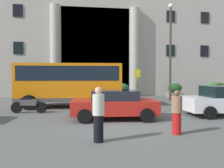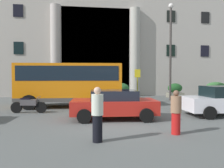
{
  "view_description": "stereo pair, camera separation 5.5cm",
  "coord_description": "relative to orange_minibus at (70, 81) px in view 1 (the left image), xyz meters",
  "views": [
    {
      "loc": [
        -1.49,
        -9.11,
        1.98
      ],
      "look_at": [
        0.64,
        6.95,
        1.44
      ],
      "focal_mm": 35.15,
      "sensor_mm": 36.0,
      "label": 1
    },
    {
      "loc": [
        -1.44,
        -9.12,
        1.98
      ],
      "look_at": [
        0.64,
        6.95,
        1.44
      ],
      "focal_mm": 35.15,
      "sensor_mm": 36.0,
      "label": 2
    }
  ],
  "objects": [
    {
      "name": "bus_stop_sign",
      "position": [
        4.88,
        1.42,
        -0.1
      ],
      "size": [
        0.44,
        0.08,
        2.53
      ],
      "color": "olive",
      "rests_on": "ground_plane"
    },
    {
      "name": "pedestrian_woman_with_bag",
      "position": [
        4.01,
        -7.5,
        -0.92
      ],
      "size": [
        0.36,
        0.36,
        1.52
      ],
      "rotation": [
        0.0,
        0.0,
        4.68
      ],
      "color": "red",
      "rests_on": "ground_plane"
    },
    {
      "name": "hedge_planter_west",
      "position": [
        -3.19,
        5.01,
        -1.01
      ],
      "size": [
        2.12,
        0.99,
        1.37
      ],
      "color": "slate",
      "rests_on": "ground_plane"
    },
    {
      "name": "lamppost_plaza_centre",
      "position": [
        8.04,
        2.87,
        2.97
      ],
      "size": [
        0.4,
        0.4,
        8.03
      ],
      "color": "#3A3432",
      "rests_on": "ground_plane"
    },
    {
      "name": "hedge_planter_far_east",
      "position": [
        9.55,
        5.35,
        -1.02
      ],
      "size": [
        1.47,
        0.94,
        1.35
      ],
      "color": "gray",
      "rests_on": "ground_plane"
    },
    {
      "name": "ground_plane",
      "position": [
        2.32,
        -5.5,
        -1.73
      ],
      "size": [
        80.0,
        64.0,
        0.12
      ],
      "primitive_type": "cube",
      "color": "#565958"
    },
    {
      "name": "pedestrian_child_trailing",
      "position": [
        1.28,
        -8.04,
        -0.83
      ],
      "size": [
        0.36,
        0.36,
        1.67
      ],
      "rotation": [
        0.0,
        0.0,
        4.42
      ],
      "color": "black",
      "rests_on": "ground_plane"
    },
    {
      "name": "orange_minibus",
      "position": [
        0.0,
        0.0,
        0.0
      ],
      "size": [
        6.67,
        2.99,
        2.81
      ],
      "rotation": [
        0.0,
        0.0,
        -0.05
      ],
      "color": "orange",
      "rests_on": "ground_plane"
    },
    {
      "name": "motorcycle_far_end",
      "position": [
        -2.14,
        -2.26,
        -1.22
      ],
      "size": [
        1.95,
        0.55,
        0.89
      ],
      "rotation": [
        0.0,
        0.0,
        -0.14
      ],
      "color": "black",
      "rests_on": "ground_plane"
    },
    {
      "name": "hedge_planter_entrance_left",
      "position": [
        4.25,
        4.89,
        -1.0
      ],
      "size": [
        1.49,
        0.91,
        1.4
      ],
      "color": "#6C6B59",
      "rests_on": "ground_plane"
    },
    {
      "name": "hedge_planter_entrance_right",
      "position": [
        13.61,
        5.15,
        -0.96
      ],
      "size": [
        2.13,
        0.77,
        1.47
      ],
      "color": "gray",
      "rests_on": "ground_plane"
    },
    {
      "name": "office_building_facade",
      "position": [
        2.32,
        11.98,
        9.07
      ],
      "size": [
        38.14,
        9.76,
        21.52
      ],
      "color": "#B0A89F",
      "rests_on": "ground_plane"
    },
    {
      "name": "parked_estate_mid",
      "position": [
        2.27,
        -4.52,
        -0.97
      ],
      "size": [
        4.0,
        2.18,
        1.35
      ],
      "rotation": [
        0.0,
        0.0,
        -0.05
      ],
      "color": "red",
      "rests_on": "ground_plane"
    }
  ]
}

